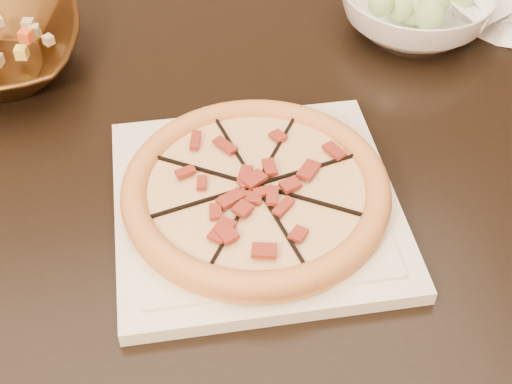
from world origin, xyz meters
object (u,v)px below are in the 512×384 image
Objects in this scene: dining_table at (172,194)px; salad_bowl at (415,10)px; pizza at (256,189)px; plate at (256,204)px.

salad_bowl reaches higher than dining_table.
plate is at bearing -28.20° from pizza.
plate is at bearing -132.84° from salad_bowl.
salad_bowl is (0.30, 0.32, 0.00)m from pizza.
plate is 1.08× the size of pizza.
salad_bowl is at bearing 47.16° from plate.
salad_bowl is at bearing 22.96° from dining_table.
plate is (0.09, -0.16, 0.12)m from dining_table.
pizza is (-0.00, 0.00, 0.02)m from plate.
dining_table is 0.22m from plate.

